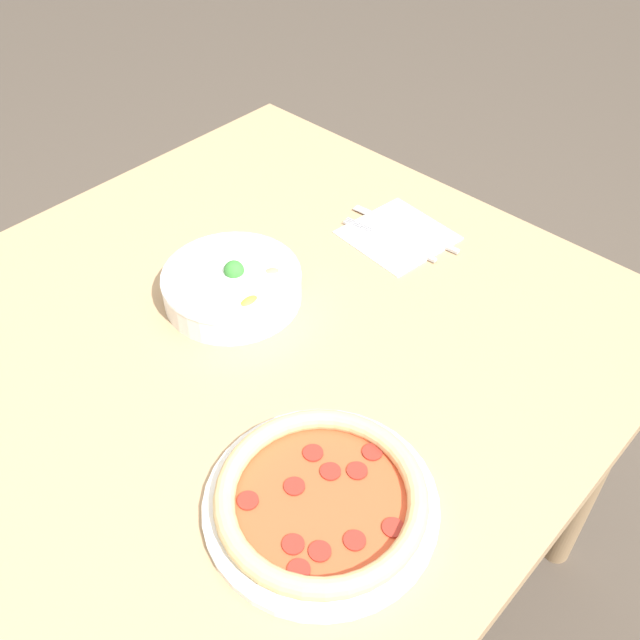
# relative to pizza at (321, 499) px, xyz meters

# --- Properties ---
(ground_plane) EXTENTS (8.00, 8.00, 0.00)m
(ground_plane) POSITION_rel_pizza_xyz_m (0.16, 0.28, -0.76)
(ground_plane) COLOR #4C4238
(dining_table) EXTENTS (1.04, 1.02, 0.74)m
(dining_table) POSITION_rel_pizza_xyz_m (0.16, 0.28, -0.12)
(dining_table) COLOR tan
(dining_table) RESTS_ON ground_plane
(pizza) EXTENTS (0.29, 0.29, 0.04)m
(pizza) POSITION_rel_pizza_xyz_m (0.00, 0.00, 0.00)
(pizza) COLOR white
(pizza) RESTS_ON dining_table
(bowl) EXTENTS (0.22, 0.22, 0.07)m
(bowl) POSITION_rel_pizza_xyz_m (0.18, 0.36, 0.01)
(bowl) COLOR white
(bowl) RESTS_ON dining_table
(napkin) EXTENTS (0.18, 0.18, 0.00)m
(napkin) POSITION_rel_pizza_xyz_m (0.49, 0.27, -0.02)
(napkin) COLOR white
(napkin) RESTS_ON dining_table
(fork) EXTENTS (0.03, 0.19, 0.00)m
(fork) POSITION_rel_pizza_xyz_m (0.47, 0.27, -0.01)
(fork) COLOR silver
(fork) RESTS_ON napkin
(knife) EXTENTS (0.03, 0.22, 0.01)m
(knife) POSITION_rel_pizza_xyz_m (0.51, 0.26, -0.01)
(knife) COLOR silver
(knife) RESTS_ON napkin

